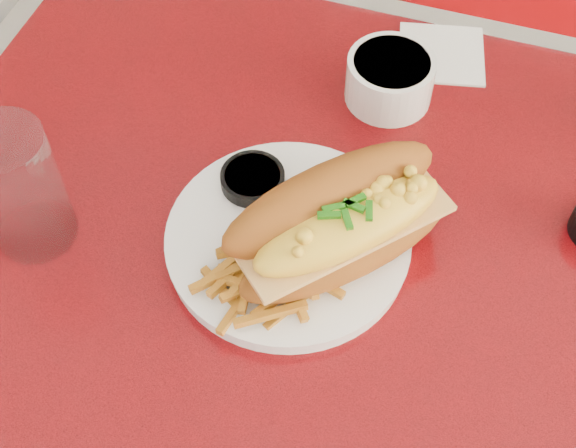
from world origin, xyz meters
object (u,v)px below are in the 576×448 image
(dinner_plate, at_px, (288,241))
(water_tumbler, at_px, (20,189))
(booth_bench_far, at_px, (484,85))
(fork, at_px, (331,256))
(mac_hoagie, at_px, (341,221))
(diner_table, at_px, (414,358))
(gravy_ramekin, at_px, (390,78))
(sauce_cup_left, at_px, (253,184))

(dinner_plate, bearing_deg, water_tumbler, -165.68)
(booth_bench_far, bearing_deg, fork, -97.51)
(mac_hoagie, distance_m, fork, 0.05)
(diner_table, xyz_separation_m, gravy_ramekin, (-0.11, 0.24, 0.19))
(fork, bearing_deg, diner_table, -117.72)
(dinner_plate, bearing_deg, gravy_ramekin, 79.43)
(booth_bench_far, relative_size, water_tumbler, 8.20)
(diner_table, relative_size, mac_hoagie, 4.84)
(mac_hoagie, relative_size, water_tumbler, 1.74)
(dinner_plate, relative_size, mac_hoagie, 1.16)
(diner_table, bearing_deg, dinner_plate, 179.69)
(booth_bench_far, xyz_separation_m, dinner_plate, (-0.16, -0.81, 0.49))
(fork, height_order, gravy_ramekin, gravy_ramekin)
(fork, bearing_deg, booth_bench_far, -39.85)
(fork, xyz_separation_m, sauce_cup_left, (-0.11, 0.06, 0.00))
(diner_table, xyz_separation_m, water_tumbler, (-0.41, -0.06, 0.23))
(dinner_plate, height_order, sauce_cup_left, sauce_cup_left)
(fork, distance_m, sauce_cup_left, 0.12)
(gravy_ramekin, relative_size, water_tumbler, 0.74)
(mac_hoagie, height_order, gravy_ramekin, mac_hoagie)
(fork, height_order, sauce_cup_left, sauce_cup_left)
(diner_table, relative_size, sauce_cup_left, 17.12)
(mac_hoagie, distance_m, sauce_cup_left, 0.13)
(booth_bench_far, xyz_separation_m, mac_hoagie, (-0.10, -0.81, 0.55))
(dinner_plate, bearing_deg, diner_table, -0.31)
(fork, xyz_separation_m, gravy_ramekin, (-0.00, 0.25, 0.01))
(gravy_ramekin, bearing_deg, diner_table, -65.37)
(sauce_cup_left, bearing_deg, mac_hoagie, -23.89)
(dinner_plate, distance_m, gravy_ramekin, 0.25)
(diner_table, bearing_deg, water_tumbler, -171.11)
(dinner_plate, distance_m, sauce_cup_left, 0.08)
(diner_table, height_order, gravy_ramekin, gravy_ramekin)
(booth_bench_far, relative_size, gravy_ramekin, 11.07)
(sauce_cup_left, bearing_deg, fork, -30.59)
(diner_table, relative_size, booth_bench_far, 1.03)
(mac_hoagie, bearing_deg, diner_table, -50.94)
(gravy_ramekin, bearing_deg, mac_hoagie, -88.13)
(gravy_ramekin, distance_m, sauce_cup_left, 0.21)
(diner_table, height_order, water_tumbler, water_tumbler)
(diner_table, distance_m, water_tumbler, 0.48)
(booth_bench_far, relative_size, dinner_plate, 4.06)
(diner_table, relative_size, gravy_ramekin, 11.34)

